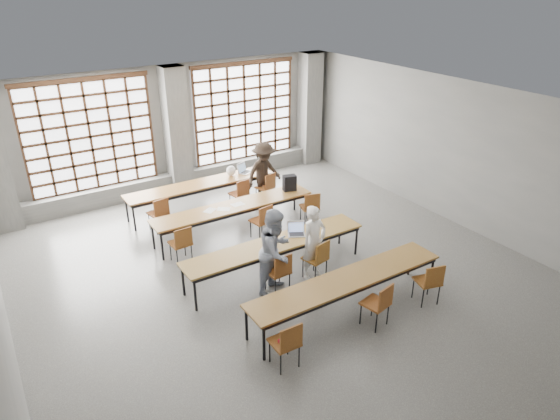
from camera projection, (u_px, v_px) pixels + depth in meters
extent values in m
plane|color=#4F4F4C|center=(277.00, 271.00, 10.53)|extent=(11.00, 11.00, 0.00)
plane|color=silver|center=(277.00, 107.00, 9.02)|extent=(11.00, 11.00, 0.00)
plane|color=#5E5F5C|center=(173.00, 128.00, 13.96)|extent=(10.00, 0.00, 10.00)
plane|color=#5E5F5C|center=(537.00, 363.00, 5.58)|extent=(10.00, 0.00, 10.00)
plane|color=#5E5F5C|center=(450.00, 151.00, 12.19)|extent=(0.00, 11.00, 11.00)
cube|color=#545452|center=(177.00, 131.00, 13.75)|extent=(0.60, 0.55, 3.50)
cube|color=#545452|center=(310.00, 109.00, 15.92)|extent=(0.60, 0.55, 3.50)
cube|color=white|center=(90.00, 136.00, 12.80)|extent=(3.20, 0.02, 2.80)
cube|color=black|center=(90.00, 137.00, 12.74)|extent=(3.20, 0.05, 2.80)
cube|color=black|center=(99.00, 189.00, 13.36)|extent=(3.32, 0.07, 0.10)
cube|color=black|center=(81.00, 79.00, 12.11)|extent=(3.32, 0.07, 0.10)
cube|color=white|center=(244.00, 112.00, 14.97)|extent=(3.20, 0.02, 2.80)
cube|color=black|center=(245.00, 113.00, 14.91)|extent=(3.20, 0.05, 2.80)
cube|color=black|center=(246.00, 159.00, 15.53)|extent=(3.32, 0.07, 0.10)
cube|color=black|center=(243.00, 63.00, 14.28)|extent=(3.32, 0.07, 0.10)
cube|color=#545452|center=(180.00, 180.00, 14.46)|extent=(9.80, 0.35, 0.50)
cube|color=brown|center=(201.00, 184.00, 13.00)|extent=(4.00, 0.70, 0.04)
cube|color=black|center=(202.00, 186.00, 13.02)|extent=(3.90, 0.64, 0.08)
cylinder|color=black|center=(134.00, 218.00, 12.01)|extent=(0.05, 0.05, 0.69)
cylinder|color=black|center=(127.00, 209.00, 12.45)|extent=(0.05, 0.05, 0.69)
cylinder|color=black|center=(270.00, 185.00, 13.86)|extent=(0.05, 0.05, 0.69)
cylinder|color=black|center=(260.00, 179.00, 14.30)|extent=(0.05, 0.05, 0.69)
cube|color=brown|center=(234.00, 206.00, 11.77)|extent=(4.00, 0.70, 0.04)
cube|color=black|center=(234.00, 208.00, 11.80)|extent=(3.90, 0.64, 0.08)
cylinder|color=black|center=(162.00, 246.00, 10.78)|extent=(0.05, 0.05, 0.69)
cylinder|color=black|center=(153.00, 235.00, 11.22)|extent=(0.05, 0.05, 0.69)
cylinder|color=black|center=(307.00, 206.00, 12.63)|extent=(0.05, 0.05, 0.69)
cylinder|color=black|center=(295.00, 198.00, 13.08)|extent=(0.05, 0.05, 0.69)
cube|color=brown|center=(276.00, 244.00, 10.14)|extent=(4.00, 0.70, 0.04)
cube|color=black|center=(276.00, 246.00, 10.17)|extent=(3.90, 0.64, 0.08)
cylinder|color=black|center=(195.00, 295.00, 9.15)|extent=(0.05, 0.05, 0.69)
cylinder|color=black|center=(183.00, 280.00, 9.59)|extent=(0.05, 0.05, 0.69)
cylinder|color=black|center=(356.00, 241.00, 11.01)|extent=(0.05, 0.05, 0.69)
cylinder|color=black|center=(340.00, 230.00, 11.45)|extent=(0.05, 0.05, 0.69)
cube|color=brown|center=(347.00, 280.00, 8.96)|extent=(4.00, 0.70, 0.04)
cube|color=black|center=(347.00, 282.00, 8.98)|extent=(3.90, 0.64, 0.08)
cylinder|color=black|center=(264.00, 343.00, 7.97)|extent=(0.05, 0.05, 0.69)
cylinder|color=black|center=(246.00, 324.00, 8.41)|extent=(0.05, 0.05, 0.69)
cylinder|color=black|center=(431.00, 273.00, 9.82)|extent=(0.05, 0.05, 0.69)
cylinder|color=black|center=(410.00, 260.00, 10.26)|extent=(0.05, 0.05, 0.69)
cube|color=brown|center=(158.00, 213.00, 12.02)|extent=(0.49, 0.49, 0.04)
cube|color=brown|center=(161.00, 207.00, 11.78)|extent=(0.40, 0.10, 0.40)
cylinder|color=black|center=(159.00, 222.00, 12.11)|extent=(0.02, 0.02, 0.45)
cube|color=brown|center=(239.00, 194.00, 13.08)|extent=(0.48, 0.48, 0.04)
cube|color=brown|center=(243.00, 188.00, 12.84)|extent=(0.40, 0.09, 0.40)
cylinder|color=black|center=(239.00, 201.00, 13.17)|extent=(0.02, 0.02, 0.45)
cube|color=brown|center=(265.00, 187.00, 13.46)|extent=(0.53, 0.53, 0.04)
cube|color=brown|center=(270.00, 181.00, 13.25)|extent=(0.39, 0.15, 0.40)
cylinder|color=black|center=(265.00, 195.00, 13.56)|extent=(0.02, 0.02, 0.45)
cube|color=brown|center=(180.00, 243.00, 10.69)|extent=(0.44, 0.44, 0.04)
cube|color=brown|center=(183.00, 237.00, 10.45)|extent=(0.40, 0.05, 0.40)
cylinder|color=black|center=(181.00, 252.00, 10.79)|extent=(0.02, 0.02, 0.45)
cube|color=brown|center=(261.00, 221.00, 11.66)|extent=(0.48, 0.48, 0.04)
cube|color=brown|center=(266.00, 215.00, 11.42)|extent=(0.40, 0.09, 0.40)
cylinder|color=black|center=(261.00, 229.00, 11.75)|extent=(0.02, 0.02, 0.45)
cube|color=brown|center=(309.00, 207.00, 12.33)|extent=(0.52, 0.52, 0.04)
cube|color=brown|center=(312.00, 202.00, 12.06)|extent=(0.39, 0.14, 0.40)
cylinder|color=black|center=(309.00, 215.00, 12.43)|extent=(0.02, 0.02, 0.45)
cube|color=brown|center=(277.00, 271.00, 9.69)|extent=(0.44, 0.44, 0.04)
cube|color=brown|center=(283.00, 265.00, 9.44)|extent=(0.40, 0.05, 0.40)
cylinder|color=black|center=(277.00, 281.00, 9.79)|extent=(0.02, 0.02, 0.45)
cube|color=brown|center=(315.00, 258.00, 10.13)|extent=(0.50, 0.50, 0.04)
cube|color=brown|center=(323.00, 252.00, 9.90)|extent=(0.40, 0.12, 0.40)
cylinder|color=black|center=(315.00, 268.00, 10.22)|extent=(0.02, 0.02, 0.45)
cube|color=brown|center=(284.00, 342.00, 7.83)|extent=(0.43, 0.43, 0.04)
cube|color=brown|center=(291.00, 338.00, 7.58)|extent=(0.40, 0.04, 0.40)
cylinder|color=black|center=(284.00, 353.00, 7.93)|extent=(0.02, 0.02, 0.45)
cube|color=brown|center=(375.00, 303.00, 8.75)|extent=(0.50, 0.50, 0.04)
cube|color=brown|center=(386.00, 297.00, 8.52)|extent=(0.40, 0.11, 0.40)
cylinder|color=black|center=(374.00, 314.00, 8.84)|extent=(0.02, 0.02, 0.45)
cube|color=brown|center=(427.00, 281.00, 9.37)|extent=(0.51, 0.51, 0.04)
cube|color=brown|center=(435.00, 276.00, 9.10)|extent=(0.39, 0.13, 0.40)
cylinder|color=black|center=(426.00, 291.00, 9.47)|extent=(0.02, 0.02, 0.45)
imported|color=white|center=(314.00, 243.00, 10.02)|extent=(0.61, 0.44, 1.58)
imported|color=#19264B|center=(276.00, 251.00, 9.55)|extent=(1.06, 0.99, 1.74)
imported|color=black|center=(264.00, 173.00, 13.33)|extent=(1.18, 0.80, 1.70)
cube|color=#AAAAAE|center=(297.00, 234.00, 10.43)|extent=(0.44, 0.40, 0.02)
cube|color=black|center=(297.00, 234.00, 10.42)|extent=(0.35, 0.30, 0.00)
cube|color=#AAAAAE|center=(296.00, 226.00, 10.51)|extent=(0.35, 0.23, 0.26)
cube|color=#93B1FF|center=(296.00, 228.00, 10.51)|extent=(0.30, 0.19, 0.21)
cube|color=silver|center=(246.00, 172.00, 13.67)|extent=(0.44, 0.39, 0.02)
cube|color=black|center=(246.00, 172.00, 13.66)|extent=(0.35, 0.29, 0.00)
cube|color=silver|center=(241.00, 167.00, 13.69)|extent=(0.35, 0.22, 0.26)
cube|color=#89B6EC|center=(242.00, 168.00, 13.69)|extent=(0.30, 0.18, 0.21)
ellipsoid|color=silver|center=(314.00, 231.00, 10.57)|extent=(0.11, 0.08, 0.04)
cube|color=green|center=(271.00, 240.00, 10.15)|extent=(0.27, 0.16, 0.09)
cube|color=black|center=(286.00, 242.00, 10.14)|extent=(0.14, 0.10, 0.01)
cube|color=silver|center=(210.00, 210.00, 11.51)|extent=(0.36, 0.34, 0.00)
cube|color=white|center=(224.00, 209.00, 11.58)|extent=(0.36, 0.34, 0.00)
cube|color=white|center=(238.00, 204.00, 11.81)|extent=(0.30, 0.22, 0.00)
cube|color=black|center=(290.00, 183.00, 12.49)|extent=(0.36, 0.27, 0.40)
ellipsoid|color=white|center=(231.00, 171.00, 13.40)|extent=(0.28, 0.23, 0.29)
cube|color=#B41627|center=(284.00, 340.00, 7.81)|extent=(0.21, 0.10, 0.06)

